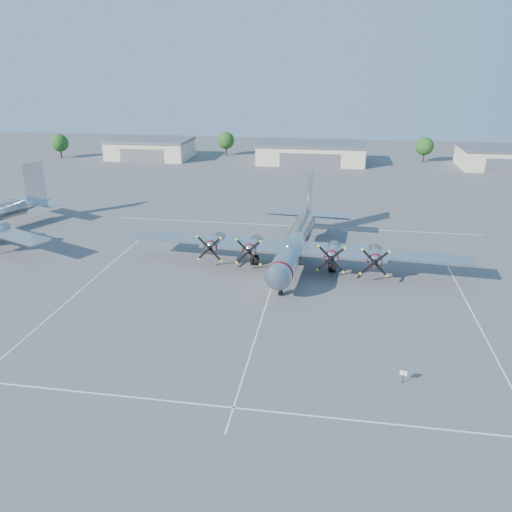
# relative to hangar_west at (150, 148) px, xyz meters

# --- Properties ---
(ground) EXTENTS (260.00, 260.00, 0.00)m
(ground) POSITION_rel_hangar_west_xyz_m (45.00, -81.96, -2.71)
(ground) COLOR #4E4E50
(ground) RESTS_ON ground
(parking_lines) EXTENTS (60.00, 50.08, 0.01)m
(parking_lines) POSITION_rel_hangar_west_xyz_m (45.00, -83.71, -2.71)
(parking_lines) COLOR silver
(parking_lines) RESTS_ON ground
(hangar_west) EXTENTS (22.60, 14.60, 5.40)m
(hangar_west) POSITION_rel_hangar_west_xyz_m (0.00, 0.00, 0.00)
(hangar_west) COLOR beige
(hangar_west) RESTS_ON ground
(hangar_center) EXTENTS (28.60, 14.60, 5.40)m
(hangar_center) POSITION_rel_hangar_west_xyz_m (45.00, -0.00, -0.00)
(hangar_center) COLOR beige
(hangar_center) RESTS_ON ground
(hangar_east) EXTENTS (20.60, 14.60, 5.40)m
(hangar_east) POSITION_rel_hangar_west_xyz_m (93.00, 0.00, 0.00)
(hangar_east) COLOR beige
(hangar_east) RESTS_ON ground
(tree_far_west) EXTENTS (4.80, 4.80, 6.64)m
(tree_far_west) POSITION_rel_hangar_west_xyz_m (-25.00, -3.96, 1.51)
(tree_far_west) COLOR #382619
(tree_far_west) RESTS_ON ground
(tree_west) EXTENTS (4.80, 4.80, 6.64)m
(tree_west) POSITION_rel_hangar_west_xyz_m (20.00, 8.04, 1.51)
(tree_west) COLOR #382619
(tree_west) RESTS_ON ground
(tree_east) EXTENTS (4.80, 4.80, 6.64)m
(tree_east) POSITION_rel_hangar_west_xyz_m (75.00, 6.04, 1.51)
(tree_east) COLOR #382619
(tree_east) RESTS_ON ground
(main_bomber_b29) EXTENTS (45.62, 33.01, 9.60)m
(main_bomber_b29) POSITION_rel_hangar_west_xyz_m (47.09, -73.16, -2.71)
(main_bomber_b29) COLOR silver
(main_bomber_b29) RESTS_ON ground
(info_placard) EXTENTS (0.60, 0.17, 1.16)m
(info_placard) POSITION_rel_hangar_west_xyz_m (58.22, -98.56, -1.90)
(info_placard) COLOR black
(info_placard) RESTS_ON ground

